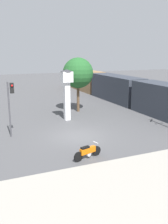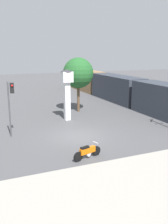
{
  "view_description": "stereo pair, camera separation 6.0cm",
  "coord_description": "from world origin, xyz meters",
  "px_view_note": "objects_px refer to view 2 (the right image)",
  "views": [
    {
      "loc": [
        -7.02,
        -17.59,
        6.56
      ],
      "look_at": [
        0.57,
        0.08,
        1.91
      ],
      "focal_mm": 40.0,
      "sensor_mm": 36.0,
      "label": 1
    },
    {
      "loc": [
        -6.96,
        -17.61,
        6.56
      ],
      "look_at": [
        0.57,
        0.08,
        1.91
      ],
      "focal_mm": 40.0,
      "sensor_mm": 36.0,
      "label": 2
    }
  ],
  "objects_px": {
    "traffic_light": "(11,99)",
    "street_tree": "(78,73)",
    "freight_train": "(117,88)",
    "clock_tower": "(67,87)",
    "motorcycle": "(87,152)"
  },
  "relations": [
    {
      "from": "traffic_light",
      "to": "street_tree",
      "type": "bearing_deg",
      "value": 36.59
    },
    {
      "from": "motorcycle",
      "to": "street_tree",
      "type": "xyz_separation_m",
      "value": [
        4.24,
        12.11,
        3.84
      ]
    },
    {
      "from": "street_tree",
      "to": "motorcycle",
      "type": "bearing_deg",
      "value": -109.29
    },
    {
      "from": "freight_train",
      "to": "traffic_light",
      "type": "relative_size",
      "value": 7.27
    },
    {
      "from": "clock_tower",
      "to": "street_tree",
      "type": "height_order",
      "value": "street_tree"
    },
    {
      "from": "clock_tower",
      "to": "freight_train",
      "type": "xyz_separation_m",
      "value": [
        9.65,
        6.93,
        -1.57
      ]
    },
    {
      "from": "street_tree",
      "to": "traffic_light",
      "type": "bearing_deg",
      "value": -143.41
    },
    {
      "from": "motorcycle",
      "to": "traffic_light",
      "type": "relative_size",
      "value": 0.47
    },
    {
      "from": "motorcycle",
      "to": "traffic_light",
      "type": "distance_m",
      "value": 7.67
    },
    {
      "from": "freight_train",
      "to": "traffic_light",
      "type": "bearing_deg",
      "value": -146.91
    },
    {
      "from": "street_tree",
      "to": "freight_train",
      "type": "bearing_deg",
      "value": 28.93
    },
    {
      "from": "clock_tower",
      "to": "traffic_light",
      "type": "xyz_separation_m",
      "value": [
        -5.64,
        -3.03,
        -0.27
      ]
    },
    {
      "from": "clock_tower",
      "to": "freight_train",
      "type": "bearing_deg",
      "value": 35.69
    },
    {
      "from": "freight_train",
      "to": "motorcycle",
      "type": "bearing_deg",
      "value": -125.57
    },
    {
      "from": "freight_train",
      "to": "traffic_light",
      "type": "height_order",
      "value": "traffic_light"
    }
  ]
}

